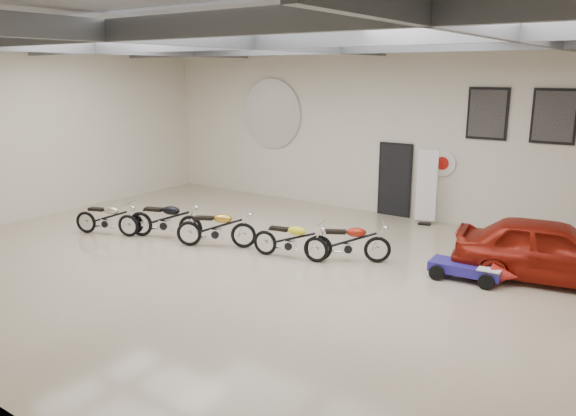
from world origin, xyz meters
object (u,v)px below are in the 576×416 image
Objects in this scene: motorcycle_black at (165,219)px; motorcycle_silver at (106,217)px; motorcycle_red at (348,241)px; motorcycle_gold at (216,227)px; banner_stand at (426,189)px; go_kart at (474,266)px; vintage_car at (551,250)px; motorcycle_yellow at (290,239)px.

motorcycle_silver is at bearing -175.64° from motorcycle_black.
motorcycle_red is (4.72, 1.08, -0.04)m from motorcycle_black.
motorcycle_gold is at bearing 165.41° from motorcycle_red.
motorcycle_silver is 1.63m from motorcycle_black.
banner_stand reaches higher than motorcycle_red.
go_kart is 1.59m from vintage_car.
go_kart is at bearing -20.95° from motorcycle_red.
motorcycle_gold is 0.51× the size of vintage_car.
vintage_car reaches higher than go_kart.
motorcycle_red is at bearing 13.66° from motorcycle_yellow.
motorcycle_silver is at bearing 165.57° from motorcycle_red.
banner_stand is 4.40m from go_kart.
motorcycle_black is (-4.93, -5.09, -0.49)m from banner_stand.
banner_stand reaches higher than motorcycle_black.
go_kart is at bearing 115.40° from vintage_car.
motorcycle_silver is 5.15m from motorcycle_yellow.
motorcycle_gold is (-3.37, -4.89, -0.51)m from banner_stand.
vintage_car reaches higher than motorcycle_yellow.
motorcycle_silver is (-6.41, -5.75, -0.54)m from banner_stand.
motorcycle_black is at bearing -171.55° from go_kart.
motorcycle_black is 8.99m from vintage_car.
motorcycle_silver is 0.97× the size of motorcycle_red.
motorcycle_black reaches higher than go_kart.
banner_stand reaches higher than motorcycle_silver.
motorcycle_gold is at bearing 97.02° from vintage_car.
motorcycle_black is at bearing -146.19° from banner_stand.
vintage_car is (1.26, 0.91, 0.33)m from go_kart.
banner_stand is 7.10m from motorcycle_black.
banner_stand is 1.08× the size of motorcycle_red.
motorcycle_yellow is at bearing 174.87° from motorcycle_red.
motorcycle_black is 0.53× the size of vintage_car.
motorcycle_silver is 0.93× the size of motorcycle_gold.
vintage_car reaches higher than motorcycle_gold.
motorcycle_gold is 3.28m from motorcycle_red.
motorcycle_yellow is 0.48× the size of vintage_car.
vintage_car is (8.65, 2.41, 0.13)m from motorcycle_black.
motorcycle_gold is 7.43m from vintage_car.
motorcycle_black reaches higher than motorcycle_gold.
motorcycle_silver is at bearing -178.01° from motorcycle_yellow.
motorcycle_black is at bearing 158.97° from motorcycle_gold.
go_kart is 0.46× the size of vintage_car.
motorcycle_gold reaches higher than motorcycle_yellow.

